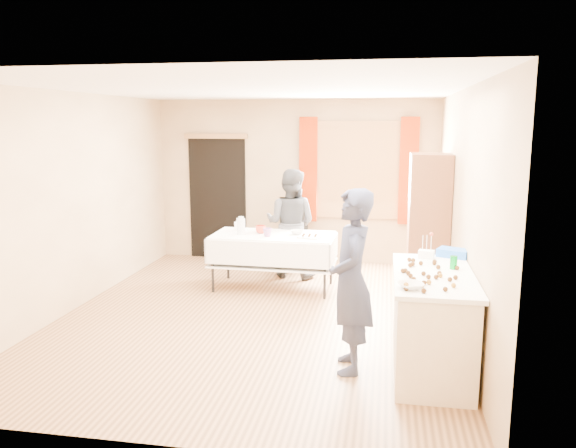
% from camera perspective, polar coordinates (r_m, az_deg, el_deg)
% --- Properties ---
extents(floor, '(4.50, 5.50, 0.02)m').
position_cam_1_polar(floor, '(6.70, -3.11, -9.34)').
color(floor, '#9E7047').
rests_on(floor, ground).
extents(ceiling, '(4.50, 5.50, 0.02)m').
position_cam_1_polar(ceiling, '(6.32, -3.35, 13.62)').
color(ceiling, white).
rests_on(ceiling, floor).
extents(wall_back, '(4.50, 0.02, 2.60)m').
position_cam_1_polar(wall_back, '(9.07, 0.75, 4.34)').
color(wall_back, tan).
rests_on(wall_back, floor).
extents(wall_front, '(4.50, 0.02, 2.60)m').
position_cam_1_polar(wall_front, '(3.80, -12.76, -4.31)').
color(wall_front, tan).
rests_on(wall_front, floor).
extents(wall_left, '(0.02, 5.50, 2.60)m').
position_cam_1_polar(wall_left, '(7.24, -20.94, 2.14)').
color(wall_left, tan).
rests_on(wall_left, floor).
extents(wall_right, '(0.02, 5.50, 2.60)m').
position_cam_1_polar(wall_right, '(6.27, 17.32, 1.19)').
color(wall_right, tan).
rests_on(wall_right, floor).
extents(window_frame, '(1.32, 0.06, 1.52)m').
position_cam_1_polar(window_frame, '(8.91, 7.11, 5.45)').
color(window_frame, olive).
rests_on(window_frame, wall_back).
extents(window_pane, '(1.20, 0.02, 1.40)m').
position_cam_1_polar(window_pane, '(8.89, 7.10, 5.44)').
color(window_pane, white).
rests_on(window_pane, wall_back).
extents(curtain_left, '(0.28, 0.06, 1.65)m').
position_cam_1_polar(curtain_left, '(8.93, 2.06, 5.53)').
color(curtain_left, '#9D2402').
rests_on(curtain_left, wall_back).
extents(curtain_right, '(0.28, 0.06, 1.65)m').
position_cam_1_polar(curtain_right, '(8.85, 12.16, 5.27)').
color(curtain_right, '#9D2402').
rests_on(curtain_right, wall_back).
extents(doorway, '(0.95, 0.04, 2.00)m').
position_cam_1_polar(doorway, '(9.37, -7.16, 2.61)').
color(doorway, black).
rests_on(doorway, floor).
extents(door_lintel, '(1.05, 0.06, 0.08)m').
position_cam_1_polar(door_lintel, '(9.27, -7.35, 8.85)').
color(door_lintel, olive).
rests_on(door_lintel, wall_back).
extents(cabinet, '(0.50, 0.60, 1.86)m').
position_cam_1_polar(cabinet, '(7.37, 14.05, -0.28)').
color(cabinet, brown).
rests_on(cabinet, floor).
extents(counter, '(0.70, 1.48, 0.91)m').
position_cam_1_polar(counter, '(5.34, 14.36, -9.62)').
color(counter, beige).
rests_on(counter, floor).
extents(party_table, '(1.68, 0.88, 0.75)m').
position_cam_1_polar(party_table, '(7.64, -1.51, -3.31)').
color(party_table, black).
rests_on(party_table, floor).
extents(chair, '(0.55, 0.55, 1.06)m').
position_cam_1_polar(chair, '(8.62, 0.79, -2.61)').
color(chair, black).
rests_on(chair, floor).
extents(girl, '(0.72, 0.56, 1.67)m').
position_cam_1_polar(girl, '(5.09, 6.44, -5.79)').
color(girl, '#232742').
rests_on(girl, floor).
extents(woman, '(0.99, 0.89, 1.58)m').
position_cam_1_polar(woman, '(8.16, 0.26, 0.07)').
color(woman, black).
rests_on(woman, floor).
extents(soda_can, '(0.07, 0.07, 0.12)m').
position_cam_1_polar(soda_can, '(5.39, 16.47, -3.77)').
color(soda_can, '#008920').
rests_on(soda_can, counter).
extents(mixing_bowl, '(0.34, 0.34, 0.05)m').
position_cam_1_polar(mixing_bowl, '(4.69, 12.35, -6.14)').
color(mixing_bowl, white).
rests_on(mixing_bowl, counter).
extents(foam_block, '(0.17, 0.13, 0.08)m').
position_cam_1_polar(foam_block, '(5.74, 13.87, -3.01)').
color(foam_block, white).
rests_on(foam_block, counter).
extents(blue_basket, '(0.35, 0.30, 0.08)m').
position_cam_1_polar(blue_basket, '(5.88, 16.46, -2.83)').
color(blue_basket, blue).
rests_on(blue_basket, counter).
extents(pitcher, '(0.13, 0.13, 0.22)m').
position_cam_1_polar(pitcher, '(7.58, -4.78, -0.24)').
color(pitcher, silver).
rests_on(pitcher, party_table).
extents(cup_red, '(0.16, 0.16, 0.11)m').
position_cam_1_polar(cup_red, '(7.65, -2.80, -0.55)').
color(cup_red, red).
rests_on(cup_red, party_table).
extents(cup_rainbow, '(0.17, 0.17, 0.11)m').
position_cam_1_polar(cup_rainbow, '(7.43, -2.11, -0.85)').
color(cup_rainbow, red).
rests_on(cup_rainbow, party_table).
extents(small_bowl, '(0.27, 0.27, 0.05)m').
position_cam_1_polar(small_bowl, '(7.59, 0.94, -0.83)').
color(small_bowl, white).
rests_on(small_bowl, party_table).
extents(pastry_tray, '(0.32, 0.26, 0.02)m').
position_cam_1_polar(pastry_tray, '(7.35, 2.20, -1.33)').
color(pastry_tray, white).
rests_on(pastry_tray, party_table).
extents(bottle, '(0.12, 0.12, 0.17)m').
position_cam_1_polar(bottle, '(7.88, -5.19, -0.02)').
color(bottle, white).
rests_on(bottle, party_table).
extents(cake_balls, '(0.53, 1.07, 0.04)m').
position_cam_1_polar(cake_balls, '(5.08, 13.83, -4.96)').
color(cake_balls, '#3F2314').
rests_on(cake_balls, counter).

